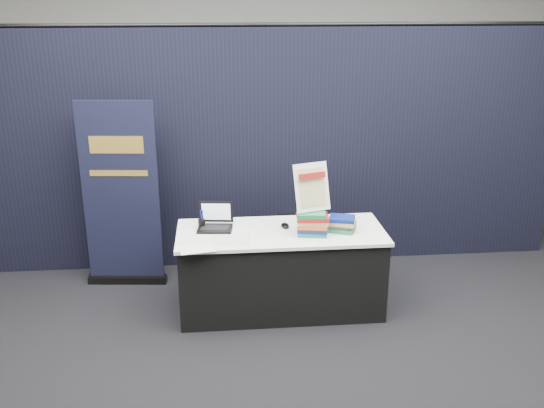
{
  "coord_description": "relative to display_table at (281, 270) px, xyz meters",
  "views": [
    {
      "loc": [
        -0.54,
        -4.3,
        2.69
      ],
      "look_at": [
        -0.08,
        0.55,
        1.0
      ],
      "focal_mm": 40.0,
      "sensor_mm": 36.0,
      "label": 1
    }
  ],
  "objects": [
    {
      "name": "book_stack_short",
      "position": [
        0.52,
        -0.04,
        0.44
      ],
      "size": [
        0.27,
        0.24,
        0.13
      ],
      "rotation": [
        0.0,
        0.0,
        -0.33
      ],
      "color": "#1D703E",
      "rests_on": "display_table"
    },
    {
      "name": "floor",
      "position": [
        0.0,
        -0.55,
        -0.38
      ],
      "size": [
        8.0,
        8.0,
        0.0
      ],
      "primitive_type": "plane",
      "color": "black",
      "rests_on": "ground"
    },
    {
      "name": "drape_partition",
      "position": [
        0.0,
        1.05,
        0.82
      ],
      "size": [
        6.0,
        0.08,
        2.4
      ],
      "primitive_type": "cube",
      "color": "black",
      "rests_on": "floor"
    },
    {
      "name": "stacking_chair",
      "position": [
        0.29,
        0.89,
        0.19
      ],
      "size": [
        0.52,
        0.53,
        1.03
      ],
      "rotation": [
        0.0,
        0.0,
        -0.13
      ],
      "color": "black",
      "rests_on": "floor"
    },
    {
      "name": "mouse",
      "position": [
        0.04,
        0.08,
        0.39
      ],
      "size": [
        0.08,
        0.12,
        0.04
      ],
      "primitive_type": "ellipsoid",
      "rotation": [
        0.0,
        0.0,
        0.1
      ],
      "color": "black",
      "rests_on": "display_table"
    },
    {
      "name": "info_sign",
      "position": [
        0.25,
        -0.07,
        0.78
      ],
      "size": [
        0.33,
        0.21,
        0.42
      ],
      "rotation": [
        0.0,
        0.0,
        0.31
      ],
      "color": "black",
      "rests_on": "book_stack_tall"
    },
    {
      "name": "book_stack_tall",
      "position": [
        0.25,
        -0.1,
        0.48
      ],
      "size": [
        0.28,
        0.23,
        0.21
      ],
      "rotation": [
        0.0,
        0.0,
        -0.17
      ],
      "color": "#1B6568",
      "rests_on": "display_table"
    },
    {
      "name": "pen_cup",
      "position": [
        -0.68,
        0.14,
        0.41
      ],
      "size": [
        0.08,
        0.08,
        0.08
      ],
      "primitive_type": "cylinder",
      "rotation": [
        0.0,
        0.0,
        0.24
      ],
      "color": "black",
      "rests_on": "display_table"
    },
    {
      "name": "brochure_right",
      "position": [
        -0.45,
        -0.16,
        0.38
      ],
      "size": [
        0.35,
        0.27,
        0.0
      ],
      "primitive_type": "cube",
      "rotation": [
        0.0,
        0.0,
        -0.1
      ],
      "color": "silver",
      "rests_on": "display_table"
    },
    {
      "name": "brochure_mid",
      "position": [
        -0.72,
        -0.32,
        0.38
      ],
      "size": [
        0.31,
        0.25,
        0.0
      ],
      "primitive_type": "cube",
      "rotation": [
        0.0,
        0.0,
        0.18
      ],
      "color": "white",
      "rests_on": "display_table"
    },
    {
      "name": "wall_back",
      "position": [
        0.0,
        3.45,
        1.37
      ],
      "size": [
        8.0,
        0.02,
        3.5
      ],
      "primitive_type": "cube",
      "color": "#A3A19A",
      "rests_on": "floor"
    },
    {
      "name": "brochure_left",
      "position": [
        -0.75,
        -0.26,
        0.38
      ],
      "size": [
        0.28,
        0.21,
        0.0
      ],
      "primitive_type": "cube",
      "rotation": [
        0.0,
        0.0,
        0.08
      ],
      "color": "silver",
      "rests_on": "display_table"
    },
    {
      "name": "pullup_banner",
      "position": [
        -1.44,
        0.66,
        0.42
      ],
      "size": [
        0.77,
        0.18,
        1.8
      ],
      "rotation": [
        0.0,
        0.0,
        -0.1
      ],
      "color": "black",
      "rests_on": "floor"
    },
    {
      "name": "laptop",
      "position": [
        -0.57,
        0.11,
        0.43
      ],
      "size": [
        0.32,
        0.27,
        0.23
      ],
      "rotation": [
        0.0,
        0.0,
        -0.12
      ],
      "color": "black",
      "rests_on": "display_table"
    },
    {
      "name": "display_table",
      "position": [
        0.0,
        0.0,
        0.0
      ],
      "size": [
        1.8,
        0.75,
        0.75
      ],
      "color": "black",
      "rests_on": "floor"
    }
  ]
}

